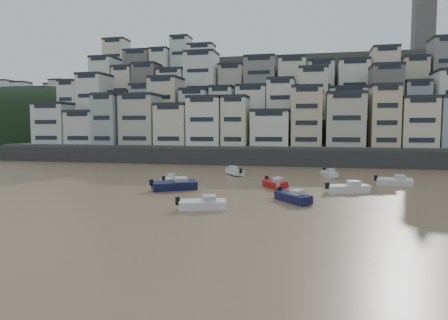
% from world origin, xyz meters
% --- Properties ---
extents(sea_strip, '(340.00, 340.00, 0.00)m').
position_xyz_m(sea_strip, '(-110.00, 145.00, 0.01)').
color(sea_strip, '#455663').
rests_on(sea_strip, ground).
extents(harbor_wall, '(140.00, 3.00, 3.50)m').
position_xyz_m(harbor_wall, '(10.00, 65.00, 1.75)').
color(harbor_wall, '#38383A').
rests_on(harbor_wall, ground).
extents(hillside, '(141.04, 66.00, 50.00)m').
position_xyz_m(hillside, '(14.73, 104.84, 13.01)').
color(hillside, '#4C4C47').
rests_on(hillside, ground).
extents(headland, '(216.00, 135.00, 53.33)m').
position_xyz_m(headland, '(-95.00, 135.00, 0.02)').
color(headland, black).
rests_on(headland, ground).
extents(boat_d, '(6.17, 4.18, 1.61)m').
position_xyz_m(boat_d, '(25.48, 31.37, 0.80)').
color(boat_d, silver).
rests_on(boat_d, ground).
extents(boat_h, '(4.60, 5.92, 1.58)m').
position_xyz_m(boat_h, '(8.00, 46.79, 0.79)').
color(boat_h, silver).
rests_on(boat_h, ground).
extents(boat_b, '(4.88, 5.52, 1.52)m').
position_xyz_m(boat_b, '(19.00, 23.56, 0.76)').
color(boat_b, '#14163F').
rests_on(boat_b, ground).
extents(boat_g, '(5.34, 1.92, 1.44)m').
position_xyz_m(boat_g, '(32.50, 39.37, 0.72)').
color(boat_g, silver).
rests_on(boat_g, ground).
extents(boat_i, '(3.12, 5.42, 1.41)m').
position_xyz_m(boat_i, '(23.81, 47.02, 0.70)').
color(boat_i, silver).
rests_on(boat_i, ground).
extents(boat_c, '(6.55, 5.25, 1.75)m').
position_xyz_m(boat_c, '(3.37, 28.67, 0.88)').
color(boat_c, '#13173D').
rests_on(boat_c, ground).
extents(boat_f, '(1.99, 4.44, 1.17)m').
position_xyz_m(boat_f, '(0.22, 35.66, 0.58)').
color(boat_f, silver).
rests_on(boat_f, ground).
extents(boat_e, '(4.31, 5.27, 1.42)m').
position_xyz_m(boat_e, '(16.12, 33.47, 0.71)').
color(boat_e, '#A51415').
rests_on(boat_e, ground).
extents(boat_a, '(5.45, 3.37, 1.41)m').
position_xyz_m(boat_a, '(10.28, 17.46, 0.71)').
color(boat_a, white).
rests_on(boat_a, ground).
extents(person_pink, '(0.44, 0.44, 1.74)m').
position_xyz_m(person_pink, '(17.01, 27.82, 0.87)').
color(person_pink, '#BD8596').
rests_on(person_pink, ground).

